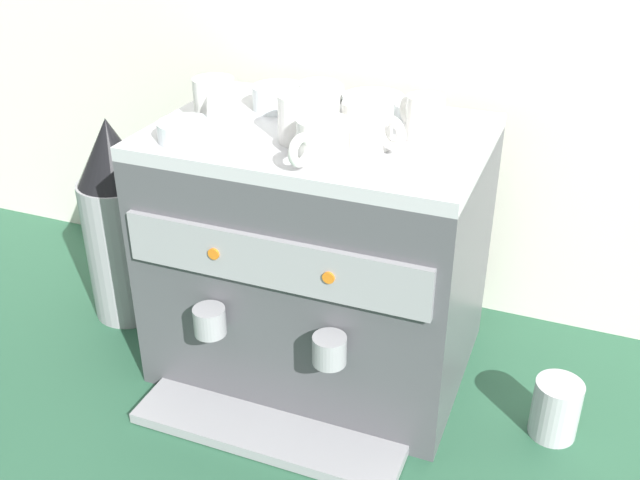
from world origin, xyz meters
name	(u,v)px	position (x,y,z in m)	size (l,w,h in m)	color
ground_plane	(320,355)	(0.00, 0.00, 0.00)	(4.00, 4.00, 0.00)	#28563D
tiled_backsplash_wall	(377,42)	(0.00, 0.31, 0.57)	(2.80, 0.03, 1.14)	silver
espresso_machine	(319,254)	(0.00, 0.00, 0.24)	(0.58, 0.52, 0.49)	#4C4C51
ceramic_cup_0	(304,118)	(0.00, -0.06, 0.53)	(0.12, 0.08, 0.08)	white
ceramic_cup_1	(214,101)	(-0.19, -0.04, 0.53)	(0.07, 0.11, 0.08)	white
ceramic_cup_2	(370,125)	(0.10, -0.04, 0.53)	(0.12, 0.09, 0.07)	white
ceramic_cup_3	(320,101)	(-0.02, 0.05, 0.52)	(0.07, 0.11, 0.07)	white
ceramic_cup_4	(423,117)	(0.18, 0.02, 0.53)	(0.09, 0.08, 0.07)	white
ceramic_cup_5	(320,141)	(0.06, -0.14, 0.52)	(0.08, 0.12, 0.07)	white
ceramic_bowl_0	(186,131)	(-0.19, -0.13, 0.50)	(0.09, 0.09, 0.03)	silver
ceramic_bowl_1	(373,105)	(0.06, 0.11, 0.51)	(0.11, 0.11, 0.04)	silver
ceramic_bowl_2	(279,98)	(-0.11, 0.08, 0.51)	(0.10, 0.10, 0.04)	silver
coffee_grinder	(119,224)	(-0.46, 0.00, 0.22)	(0.16, 0.16, 0.45)	#939399
milk_pitcher	(556,409)	(0.47, -0.06, 0.06)	(0.08, 0.08, 0.11)	#B7B7BC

